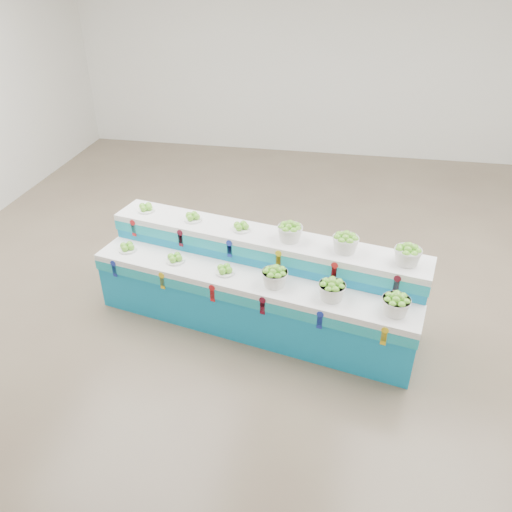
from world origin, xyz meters
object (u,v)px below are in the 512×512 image
(plate_upper_mid, at_px, (193,216))
(basket_upper_right, at_px, (408,254))
(display_stand, at_px, (256,283))
(basket_lower_left, at_px, (275,276))

(plate_upper_mid, xyz_separation_m, basket_upper_right, (2.37, -0.50, 0.05))
(basket_upper_right, bearing_deg, display_stand, 176.45)
(basket_lower_left, xyz_separation_m, basket_upper_right, (1.30, 0.19, 0.30))
(display_stand, relative_size, basket_upper_right, 13.38)
(display_stand, bearing_deg, basket_lower_left, -36.79)
(basket_lower_left, bearing_deg, basket_upper_right, 8.17)
(plate_upper_mid, relative_size, basket_upper_right, 0.77)
(basket_lower_left, relative_size, basket_upper_right, 1.00)
(display_stand, height_order, plate_upper_mid, plate_upper_mid)
(basket_upper_right, bearing_deg, basket_lower_left, -171.83)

